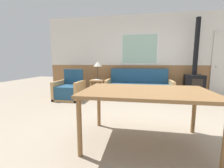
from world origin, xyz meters
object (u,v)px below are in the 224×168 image
object	(u,v)px
side_table	(98,83)
wood_stove	(194,79)
table_lamp	(98,64)
couch	(138,89)
dining_table	(146,95)
armchair	(70,90)

from	to	relation	value
side_table	wood_stove	xyz separation A→B (m)	(3.00, 0.10, 0.18)
side_table	table_lamp	size ratio (longest dim) A/B	0.92
couch	dining_table	world-z (taller)	couch
dining_table	couch	bearing A→B (deg)	91.87
table_lamp	wood_stove	world-z (taller)	wood_stove
dining_table	wood_stove	world-z (taller)	wood_stove
table_lamp	dining_table	size ratio (longest dim) A/B	0.36
couch	armchair	xyz separation A→B (m)	(-2.09, -0.53, -0.01)
couch	table_lamp	xyz separation A→B (m)	(-1.36, 0.08, 0.78)
armchair	table_lamp	xyz separation A→B (m)	(0.73, 0.61, 0.79)
armchair	side_table	size ratio (longest dim) A/B	1.64
armchair	dining_table	world-z (taller)	armchair
armchair	side_table	bearing A→B (deg)	18.66
couch	side_table	bearing A→B (deg)	179.92
side_table	dining_table	xyz separation A→B (m)	(1.43, -2.73, 0.25)
side_table	wood_stove	distance (m)	3.01
couch	dining_table	distance (m)	2.76
dining_table	armchair	bearing A→B (deg)	134.79
armchair	side_table	distance (m)	0.94
armchair	wood_stove	xyz separation A→B (m)	(3.75, 0.63, 0.35)
table_lamp	wood_stove	distance (m)	3.05
couch	side_table	distance (m)	1.35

